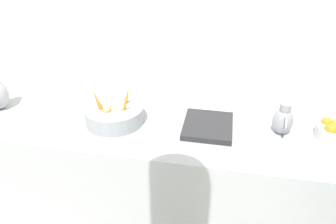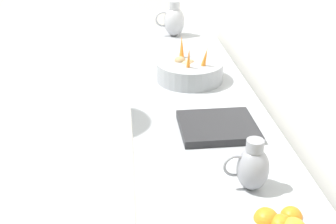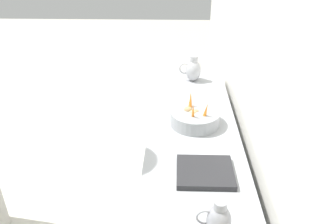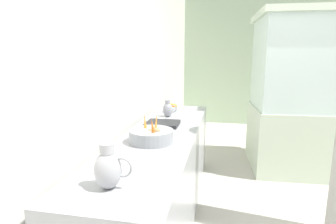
% 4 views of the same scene
% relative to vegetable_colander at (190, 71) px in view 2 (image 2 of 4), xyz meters
% --- Properties ---
extents(prep_counter, '(0.66, 2.96, 0.89)m').
position_rel_vegetable_colander_xyz_m(prep_counter, '(0.01, 0.35, -0.50)').
color(prep_counter, '#9EA0A5').
rests_on(prep_counter, ground_plane).
extents(vegetable_colander, '(0.37, 0.37, 0.23)m').
position_rel_vegetable_colander_xyz_m(vegetable_colander, '(0.00, 0.00, 0.00)').
color(vegetable_colander, gray).
rests_on(vegetable_colander, prep_counter).
extents(metal_pitcher_tall, '(0.21, 0.15, 0.25)m').
position_rel_vegetable_colander_xyz_m(metal_pitcher_tall, '(-0.02, -0.84, 0.06)').
color(metal_pitcher_tall, '#A3A3A8').
rests_on(metal_pitcher_tall, prep_counter).
extents(metal_pitcher_short, '(0.17, 0.12, 0.20)m').
position_rel_vegetable_colander_xyz_m(metal_pitcher_short, '(-0.07, 1.04, 0.03)').
color(metal_pitcher_short, gray).
rests_on(metal_pitcher_short, prep_counter).
extents(counter_sink_basin, '(0.34, 0.30, 0.04)m').
position_rel_vegetable_colander_xyz_m(counter_sink_basin, '(-0.04, 0.60, -0.04)').
color(counter_sink_basin, '#232326').
rests_on(counter_sink_basin, prep_counter).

